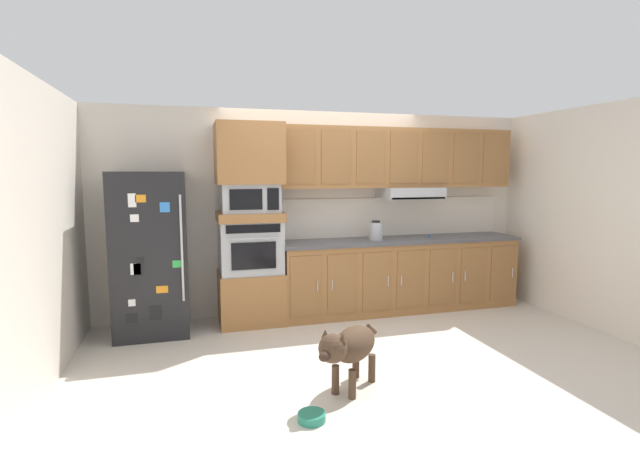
# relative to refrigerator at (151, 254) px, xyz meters

# --- Properties ---
(ground_plane) EXTENTS (9.60, 9.60, 0.00)m
(ground_plane) POSITION_rel_refrigerator_xyz_m (2.03, -0.68, -0.88)
(ground_plane) COLOR beige
(back_kitchen_wall) EXTENTS (6.20, 0.12, 2.50)m
(back_kitchen_wall) POSITION_rel_refrigerator_xyz_m (2.03, 0.43, 0.37)
(back_kitchen_wall) COLOR beige
(back_kitchen_wall) RESTS_ON ground
(side_panel_left) EXTENTS (0.12, 7.10, 2.50)m
(side_panel_left) POSITION_rel_refrigerator_xyz_m (-0.77, -0.68, 0.37)
(side_panel_left) COLOR beige
(side_panel_left) RESTS_ON ground
(side_panel_right) EXTENTS (0.12, 7.10, 2.50)m
(side_panel_right) POSITION_rel_refrigerator_xyz_m (4.83, -0.68, 0.37)
(side_panel_right) COLOR silver
(side_panel_right) RESTS_ON ground
(refrigerator) EXTENTS (0.76, 0.73, 1.76)m
(refrigerator) POSITION_rel_refrigerator_xyz_m (0.00, 0.00, 0.00)
(refrigerator) COLOR black
(refrigerator) RESTS_ON ground
(oven_base_cabinet) EXTENTS (0.74, 0.62, 0.60)m
(oven_base_cabinet) POSITION_rel_refrigerator_xyz_m (1.08, 0.07, -0.58)
(oven_base_cabinet) COLOR #996638
(oven_base_cabinet) RESTS_ON ground
(built_in_oven) EXTENTS (0.70, 0.62, 0.60)m
(built_in_oven) POSITION_rel_refrigerator_xyz_m (1.08, 0.07, 0.02)
(built_in_oven) COLOR #A8AAAF
(built_in_oven) RESTS_ON oven_base_cabinet
(appliance_mid_shelf) EXTENTS (0.74, 0.62, 0.10)m
(appliance_mid_shelf) POSITION_rel_refrigerator_xyz_m (1.08, 0.07, 0.37)
(appliance_mid_shelf) COLOR #996638
(appliance_mid_shelf) RESTS_ON built_in_oven
(microwave) EXTENTS (0.64, 0.54, 0.32)m
(microwave) POSITION_rel_refrigerator_xyz_m (1.08, 0.07, 0.58)
(microwave) COLOR #A8AAAF
(microwave) RESTS_ON appliance_mid_shelf
(appliance_upper_cabinet) EXTENTS (0.74, 0.62, 0.68)m
(appliance_upper_cabinet) POSITION_rel_refrigerator_xyz_m (1.08, 0.07, 1.08)
(appliance_upper_cabinet) COLOR #996638
(appliance_upper_cabinet) RESTS_ON microwave
(lower_cabinet_run) EXTENTS (3.06, 0.63, 0.88)m
(lower_cabinet_run) POSITION_rel_refrigerator_xyz_m (2.99, 0.07, -0.44)
(lower_cabinet_run) COLOR #996638
(lower_cabinet_run) RESTS_ON ground
(countertop_slab) EXTENTS (3.10, 0.64, 0.04)m
(countertop_slab) POSITION_rel_refrigerator_xyz_m (2.99, 0.07, 0.02)
(countertop_slab) COLOR #4C4C51
(countertop_slab) RESTS_ON lower_cabinet_run
(backsplash_panel) EXTENTS (3.10, 0.02, 0.50)m
(backsplash_panel) POSITION_rel_refrigerator_xyz_m (2.99, 0.36, 0.29)
(backsplash_panel) COLOR silver
(backsplash_panel) RESTS_ON countertop_slab
(upper_cabinet_with_hood) EXTENTS (3.06, 0.48, 0.88)m
(upper_cabinet_with_hood) POSITION_rel_refrigerator_xyz_m (2.99, 0.19, 1.02)
(upper_cabinet_with_hood) COLOR #996638
(upper_cabinet_with_hood) RESTS_ON backsplash_panel
(screwdriver) EXTENTS (0.17, 0.16, 0.03)m
(screwdriver) POSITION_rel_refrigerator_xyz_m (3.40, 0.08, 0.05)
(screwdriver) COLOR blue
(screwdriver) RESTS_ON countertop_slab
(electric_kettle) EXTENTS (0.17, 0.17, 0.24)m
(electric_kettle) POSITION_rel_refrigerator_xyz_m (2.62, 0.02, 0.15)
(electric_kettle) COLOR #A8AAAF
(electric_kettle) RESTS_ON countertop_slab
(dog) EXTENTS (0.72, 0.66, 0.58)m
(dog) POSITION_rel_refrigerator_xyz_m (1.61, -1.90, -0.51)
(dog) COLOR #473323
(dog) RESTS_ON ground
(dog_food_bowl) EXTENTS (0.20, 0.20, 0.06)m
(dog_food_bowl) POSITION_rel_refrigerator_xyz_m (1.20, -2.26, -0.85)
(dog_food_bowl) COLOR #267F66
(dog_food_bowl) RESTS_ON ground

